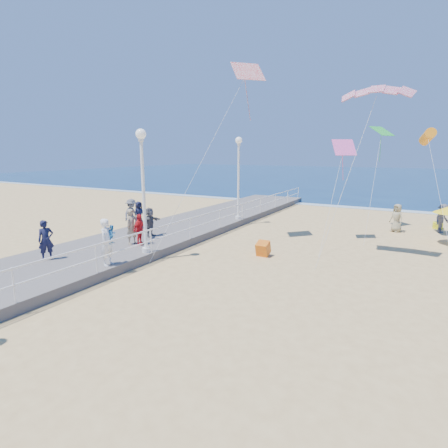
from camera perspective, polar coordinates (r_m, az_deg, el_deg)
The scene contains 24 objects.
ground at distance 13.29m, azimuth 5.26°, elevation -9.37°, with size 160.00×160.00×0.00m, color #DBB772.
ocean at distance 76.67m, azimuth 25.71°, elevation 6.93°, with size 160.00×90.00×0.05m, color navy.
surf_line at distance 32.60m, azimuth 20.18°, elevation 2.57°, with size 160.00×1.20×0.04m, color white.
boardwalk at distance 17.50m, azimuth -17.81°, elevation -4.03°, with size 5.00×44.00×0.40m, color slate.
railing at distance 15.57m, azimuth -11.88°, elevation -1.63°, with size 0.05×42.00×0.55m.
lamp_post_mid at distance 15.41m, azimuth -13.10°, elevation 7.26°, with size 0.44×0.44×5.32m.
lamp_post_far at distance 22.87m, azimuth 2.39°, elevation 8.87°, with size 0.44×0.44×5.32m.
woman_holding_toddler at distance 14.33m, azimuth -18.53°, elevation -2.82°, with size 0.68×0.44×1.86m, color white.
toddler_held at distance 14.25m, azimuth -17.75°, elevation -1.62°, with size 0.36×0.28×0.75m, color #3893D3.
spectator_0 at distance 16.04m, azimuth -27.07°, elevation -2.37°, with size 0.60×0.40×1.66m, color #171934.
spectator_2 at distance 20.84m, azimuth -14.86°, elevation 1.60°, with size 1.12×0.64×1.73m, color #595A5E.
spectator_3 at distance 17.13m, azimuth -13.64°, elevation -0.88°, with size 0.87×0.36×1.48m, color red.
spectator_4 at distance 21.45m, azimuth -13.73°, elevation 1.62°, with size 0.73×0.48×1.50m, color #171A34.
spectator_5 at distance 18.71m, azimuth -11.98°, elevation 0.32°, with size 1.42×0.45×1.53m, color #515054.
spectator_6 at distance 17.32m, azimuth -14.80°, elevation -0.41°, with size 0.62×0.41×1.71m, color gray.
beach_walker_a at distance 24.66m, azimuth 32.06°, elevation 0.78°, with size 1.13×0.65×1.74m, color #504F54.
beach_walker_c at distance 23.57m, azimuth 26.37°, elevation 0.89°, with size 0.84×0.54×1.71m, color #9B906B.
box_kite at distance 16.39m, azimuth 6.39°, elevation -4.21°, with size 0.55×0.55×0.60m, color red.
beach_chair_left at distance 26.00m, azimuth 31.52°, elevation -0.20°, with size 0.55×0.55×0.40m, color #FFF91A.
kite_parafoil at distance 16.74m, azimuth 23.72°, elevation 19.54°, with size 2.92×0.90×0.30m, color #C01646, non-canonical shape.
kite_windsock at distance 22.50m, azimuth 30.29°, elevation 12.23°, with size 0.56×0.56×2.66m, color orange.
kite_diamond_pink at distance 19.75m, azimuth 19.01°, elevation 11.76°, with size 1.13×1.13×0.02m, color #D84FA2.
kite_diamond_green at distance 24.15m, azimuth 24.38°, elevation 13.66°, with size 1.18×1.18×0.02m, color green.
kite_diamond_redwhite at distance 19.16m, azimuth 3.92°, elevation 23.62°, with size 1.52×1.52×0.02m, color red.
Camera 1 is at (5.00, -11.36, 4.75)m, focal length 28.00 mm.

